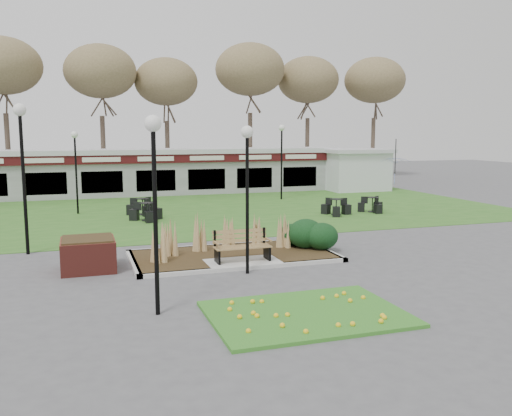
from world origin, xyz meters
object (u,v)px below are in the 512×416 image
object	(u,v)px
brick_planter	(88,254)
patio_umbrella	(395,170)
lamp_post_mid_left	(247,167)
lamp_post_far_left	(75,154)
park_bench	(242,245)
bistro_set_b	(147,215)
bistro_set_a	(143,209)
lamp_post_near_left	(22,145)
bistro_set_c	(336,210)
lamp_post_near_right	(154,171)
food_pavilion	(153,171)
service_hut	(355,169)
bistro_set_d	(372,207)
lamp_post_mid_right	(282,145)

from	to	relation	value
brick_planter	patio_umbrella	distance (m)	23.52
lamp_post_mid_left	lamp_post_far_left	distance (m)	14.04
park_bench	bistro_set_b	bearing A→B (deg)	100.67
brick_planter	bistro_set_a	bearing A→B (deg)	75.01
park_bench	patio_umbrella	distance (m)	20.65
lamp_post_near_left	bistro_set_c	size ratio (longest dim) A/B	3.31
lamp_post_near_right	food_pavilion	bearing A→B (deg)	82.59
brick_planter	bistro_set_a	world-z (taller)	brick_planter
park_bench	bistro_set_c	world-z (taller)	park_bench
park_bench	bistro_set_b	world-z (taller)	park_bench
food_pavilion	lamp_post_far_left	bearing A→B (deg)	-121.90
service_hut	lamp_post_near_left	size ratio (longest dim) A/B	0.91
bistro_set_b	patio_umbrella	xyz separation A→B (m)	(16.30, 5.52, 1.26)
food_pavilion	service_hut	size ratio (longest dim) A/B	5.59
bistro_set_d	bistro_set_b	bearing A→B (deg)	175.59
park_bench	patio_umbrella	world-z (taller)	patio_umbrella
food_pavilion	lamp_post_far_left	size ratio (longest dim) A/B	6.13
lamp_post_near_left	patio_umbrella	bearing A→B (deg)	27.94
lamp_post_near_left	bistro_set_b	xyz separation A→B (m)	(4.53, 5.53, -3.25)
park_bench	brick_planter	xyz separation A→B (m)	(-4.40, 0.75, -0.11)
patio_umbrella	bistro_set_d	bearing A→B (deg)	-129.86
food_pavilion	lamp_post_mid_right	bearing A→B (deg)	-37.36
park_bench	lamp_post_near_right	xyz separation A→B (m)	(-3.05, -3.75, 2.56)
bistro_set_a	bistro_set_b	xyz separation A→B (m)	(-0.03, -1.83, 0.01)
park_bench	food_pavilion	size ratio (longest dim) A/B	0.07
park_bench	food_pavilion	distance (m)	19.73
service_hut	brick_planter	bearing A→B (deg)	-136.48
lamp_post_far_left	food_pavilion	bearing A→B (deg)	58.10
lamp_post_far_left	bistro_set_d	world-z (taller)	lamp_post_far_left
lamp_post_near_right	bistro_set_d	world-z (taller)	lamp_post_near_right
park_bench	bistro_set_d	world-z (taller)	park_bench
lamp_post_far_left	bistro_set_b	size ratio (longest dim) A/B	2.63
bistro_set_a	lamp_post_far_left	bearing A→B (deg)	155.54
lamp_post_mid_right	lamp_post_mid_left	bearing A→B (deg)	-114.18
food_pavilion	lamp_post_near_left	xyz separation A→B (m)	(-6.24, -16.18, 2.07)
park_bench	lamp_post_far_left	bearing A→B (deg)	110.78
food_pavilion	bistro_set_b	bearing A→B (deg)	-99.12
service_hut	lamp_post_near_left	xyz separation A→B (m)	(-19.74, -14.21, 2.09)
service_hut	bistro_set_d	world-z (taller)	service_hut
lamp_post_far_left	bistro_set_b	world-z (taller)	lamp_post_far_left
lamp_post_mid_right	bistro_set_c	bearing A→B (deg)	-87.50
brick_planter	bistro_set_d	distance (m)	15.59
bistro_set_c	lamp_post_mid_right	bearing A→B (deg)	92.50
lamp_post_mid_right	food_pavilion	bearing A→B (deg)	142.64
bistro_set_a	service_hut	bearing A→B (deg)	24.29
bistro_set_c	bistro_set_d	xyz separation A→B (m)	(2.15, 0.32, -0.01)
service_hut	bistro_set_b	xyz separation A→B (m)	(-15.21, -8.68, -1.16)
lamp_post_near_left	bistro_set_a	size ratio (longest dim) A/B	3.34
service_hut	bistro_set_c	bearing A→B (deg)	-122.92
bistro_set_a	bistro_set_d	world-z (taller)	bistro_set_a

